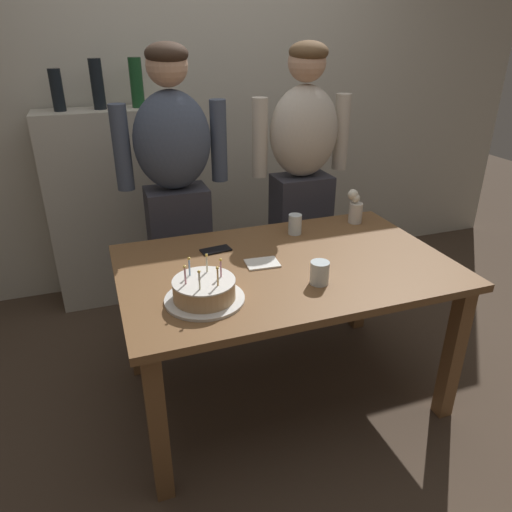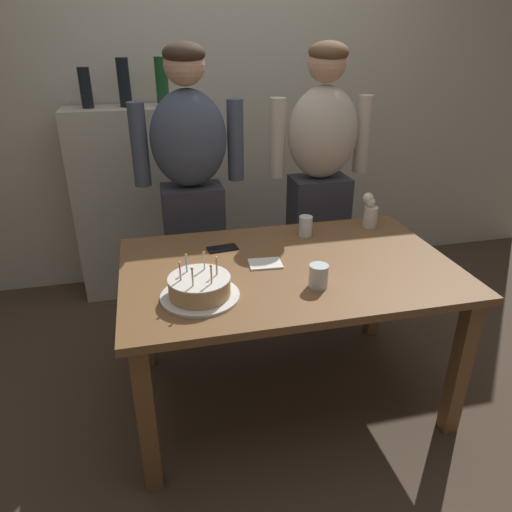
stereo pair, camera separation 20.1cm
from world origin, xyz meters
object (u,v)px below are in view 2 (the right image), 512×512
flower_vase (370,211)px  person_man_bearded (192,194)px  cell_phone (222,248)px  person_woman_cardigan (320,185)px  napkin_stack (265,264)px  water_glass_far (319,276)px  birthday_cake (200,288)px  water_glass_near (306,226)px

flower_vase → person_man_bearded: person_man_bearded is taller
cell_phone → person_man_bearded: person_man_bearded is taller
cell_phone → flower_vase: size_ratio=0.76×
person_woman_cardigan → napkin_stack: bearing=53.9°
water_glass_far → flower_vase: bearing=49.1°
flower_vase → person_woman_cardigan: person_woman_cardigan is taller
water_glass_far → flower_vase: (0.50, 0.57, 0.04)m
napkin_stack → birthday_cake: bearing=-145.0°
flower_vase → water_glass_far: bearing=-130.9°
water_glass_near → flower_vase: 0.38m
water_glass_near → water_glass_far: (-0.12, -0.53, -0.00)m
person_woman_cardigan → cell_phone: bearing=36.0°
cell_phone → water_glass_far: bearing=-62.3°
birthday_cake → water_glass_far: size_ratio=3.22×
cell_phone → flower_vase: flower_vase is taller
birthday_cake → person_woman_cardigan: bearing=48.0°
birthday_cake → cell_phone: size_ratio=2.20×
cell_phone → person_woman_cardigan: size_ratio=0.09×
flower_vase → person_woman_cardigan: bearing=111.7°
birthday_cake → napkin_stack: 0.40m
water_glass_far → water_glass_near: bearing=77.0°
water_glass_near → napkin_stack: water_glass_near is taller
water_glass_near → person_man_bearded: (-0.54, 0.42, 0.08)m
water_glass_far → birthday_cake: bearing=177.3°
person_woman_cardigan → person_man_bearded: bearing=0.0°
napkin_stack → water_glass_near: bearing=44.8°
napkin_stack → person_woman_cardigan: 0.88m
birthday_cake → cell_phone: bearing=69.6°
water_glass_near → water_glass_far: 0.55m
water_glass_far → person_woman_cardigan: size_ratio=0.06×
flower_vase → person_woman_cardigan: 0.41m
water_glass_far → flower_vase: size_ratio=0.52×
birthday_cake → person_man_bearded: size_ratio=0.19×
water_glass_near → person_man_bearded: 0.68m
water_glass_near → cell_phone: (-0.45, -0.07, -0.05)m
water_glass_far → cell_phone: size_ratio=0.68×
person_man_bearded → water_glass_far: bearing=113.5°
birthday_cake → water_glass_near: (0.61, 0.51, 0.01)m
person_woman_cardigan → birthday_cake: bearing=48.0°
birthday_cake → water_glass_far: 0.49m
person_man_bearded → person_woman_cardigan: 0.76m
water_glass_far → person_man_bearded: person_man_bearded is taller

